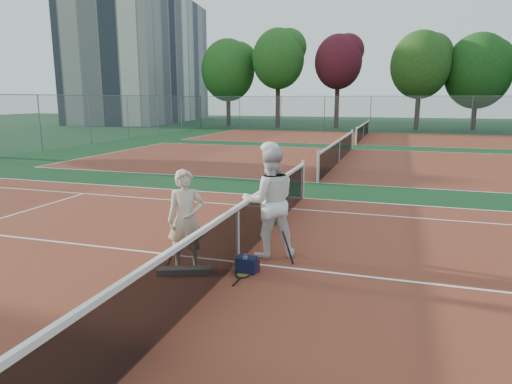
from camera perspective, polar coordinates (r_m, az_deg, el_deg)
ground at (r=8.06m, az=-2.28°, el=-8.79°), size 130.00×130.00×0.00m
court_main at (r=8.06m, az=-2.29°, el=-8.77°), size 23.77×10.97×0.01m
court_far_a at (r=20.95m, az=10.32°, el=3.74°), size 23.77×10.97×0.01m
court_far_b at (r=34.31m, az=13.24°, el=6.63°), size 23.77×10.97×0.01m
net_main at (r=7.90m, az=-2.31°, el=-5.32°), size 0.10×10.98×1.02m
net_far_a at (r=20.89m, az=10.37°, el=5.12°), size 0.10×10.98×1.02m
net_far_b at (r=34.28m, az=13.28°, el=7.47°), size 0.10×10.98×1.02m
fence_back at (r=41.20m, az=14.12°, el=9.46°), size 32.00×0.06×3.00m
apartment_block at (r=59.73m, az=-13.87°, el=15.81°), size 12.96×23.18×15.00m
player_a at (r=7.67m, az=-8.76°, el=-3.41°), size 0.73×0.65×1.67m
player_b at (r=8.12m, az=1.70°, el=-1.22°), size 1.21×1.12×2.01m
racket_red at (r=7.82m, az=-9.99°, el=-7.41°), size 0.37×0.37×0.57m
racket_black_held at (r=7.89m, az=3.66°, el=-7.03°), size 0.28×0.32×0.58m
racket_spare at (r=7.49m, az=-1.65°, el=-10.29°), size 0.27×0.60×0.03m
sports_bag_navy at (r=7.58m, az=-1.21°, el=-9.09°), size 0.34×0.24×0.26m
sports_bag_purple at (r=7.62m, az=-0.75°, el=-9.08°), size 0.34×0.32×0.23m
net_cover_canvas at (r=7.66m, az=-8.92°, el=-9.66°), size 0.90×0.53×0.09m
water_bottle at (r=7.52m, az=-1.38°, el=-9.10°), size 0.09×0.09×0.30m
tree_back_0 at (r=48.01m, az=-3.52°, el=14.93°), size 5.42×5.42×8.72m
tree_back_1 at (r=45.77m, az=2.79°, el=16.25°), size 5.01×5.01×9.42m
tree_back_maroon at (r=45.27m, az=10.25°, el=15.68°), size 4.44×4.44×8.73m
tree_back_3 at (r=44.29m, az=19.86°, el=14.70°), size 5.18×5.18×8.69m
tree_back_4 at (r=45.87m, az=26.01°, el=13.42°), size 5.74×5.74×8.47m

